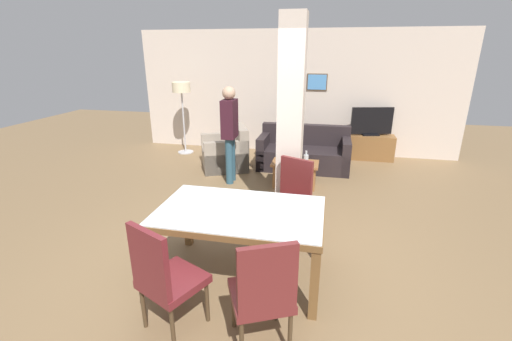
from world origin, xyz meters
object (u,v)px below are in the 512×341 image
object	(u,v)px
dining_chair_near_right	(263,291)
floor_lamp	(182,93)
bottle	(306,159)
standing_person	(230,129)
armchair	(227,154)
tv_screen	(372,122)
tv_stand	(369,147)
dining_chair_far_right	(291,197)
sofa	(304,154)
dining_chair_near_left	(164,275)
dining_table	(240,223)
coffee_table	(295,174)

from	to	relation	value
dining_chair_near_right	floor_lamp	world-z (taller)	floor_lamp
bottle	standing_person	world-z (taller)	standing_person
armchair	tv_screen	distance (m)	3.16
tv_stand	floor_lamp	xyz separation A→B (m)	(-4.12, -0.39, 1.09)
dining_chair_near_right	tv_screen	xyz separation A→B (m)	(1.29, 5.46, 0.27)
dining_chair_far_right	sofa	distance (m)	2.79
dining_chair_near_left	dining_chair_far_right	xyz separation A→B (m)	(0.82, 1.77, 0.00)
dining_table	floor_lamp	xyz separation A→B (m)	(-2.42, 4.19, 0.74)
dining_chair_near_left	tv_stand	xyz separation A→B (m)	(2.11, 5.44, -0.29)
dining_chair_near_right	bottle	bearing A→B (deg)	64.11
dining_chair_near_left	dining_chair_far_right	world-z (taller)	same
dining_chair_near_left	floor_lamp	bearing A→B (deg)	137.06
armchair	standing_person	bearing A→B (deg)	177.92
armchair	tv_stand	xyz separation A→B (m)	(2.86, 1.24, -0.03)
dining_chair_far_right	tv_screen	xyz separation A→B (m)	(1.29, 3.67, 0.27)
sofa	bottle	bearing A→B (deg)	95.96
dining_chair_near_left	dining_chair_near_right	world-z (taller)	same
coffee_table	tv_screen	distance (m)	2.48
dining_chair_far_right	floor_lamp	distance (m)	4.41
dining_chair_near_left	standing_person	size ratio (longest dim) A/B	0.60
armchair	bottle	bearing A→B (deg)	-139.17
sofa	dining_chair_far_right	bearing A→B (deg)	91.08
dining_table	dining_chair_near_left	xyz separation A→B (m)	(-0.41, -0.86, -0.07)
dining_chair_near_right	sofa	distance (m)	4.57
dining_chair_far_right	armchair	bearing A→B (deg)	-32.88
tv_screen	floor_lamp	size ratio (longest dim) A/B	0.54
sofa	tv_screen	size ratio (longest dim) A/B	2.05
dining_chair_near_left	tv_stand	size ratio (longest dim) A/B	0.99
sofa	tv_stand	world-z (taller)	sofa
dining_chair_near_right	tv_screen	distance (m)	5.62
dining_table	bottle	xyz separation A→B (m)	(0.47, 2.58, -0.09)
dining_chair_far_right	tv_stand	size ratio (longest dim) A/B	0.99
dining_chair_near_right	dining_chair_far_right	world-z (taller)	same
dining_chair_near_left	tv_screen	size ratio (longest dim) A/B	1.17
dining_table	dining_chair_near_right	bearing A→B (deg)	-65.13
dining_chair_far_right	coffee_table	bearing A→B (deg)	-61.67
dining_chair_near_right	tv_stand	world-z (taller)	dining_chair_near_right
dining_table	tv_screen	distance (m)	4.89
dining_chair_far_right	coffee_table	xyz separation A→B (m)	(-0.12, 1.73, -0.32)
dining_chair_near_right	tv_stand	bearing A→B (deg)	51.86
dining_chair_near_left	coffee_table	distance (m)	3.58
dining_chair_near_right	sofa	size ratio (longest dim) A/B	0.57
bottle	floor_lamp	world-z (taller)	floor_lamp
armchair	dining_chair_near_left	bearing A→B (deg)	165.87
dining_chair_near_left	floor_lamp	distance (m)	5.50
dining_table	tv_screen	size ratio (longest dim) A/B	1.91
dining_chair_near_right	tv_screen	world-z (taller)	tv_screen
tv_screen	standing_person	xyz separation A→B (m)	(-2.56, -1.97, 0.16)
armchair	standing_person	size ratio (longest dim) A/B	0.67
dining_chair_far_right	tv_stand	distance (m)	3.90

